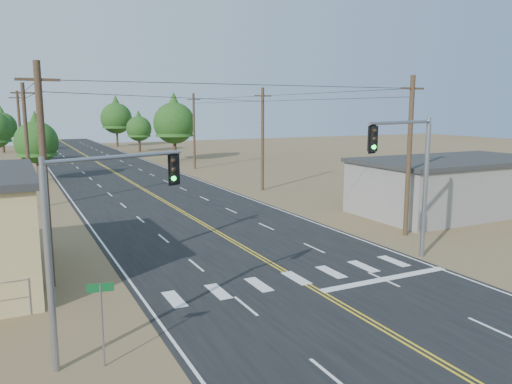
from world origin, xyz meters
TOP-DOWN VIEW (x-y plane):
  - ground at (0.00, 0.00)m, footprint 220.00×220.00m
  - road at (0.00, 30.00)m, footprint 15.00×200.00m
  - building_right at (19.00, 16.00)m, footprint 15.00×8.00m
  - utility_pole_left_near at (-10.50, 12.00)m, footprint 1.80×0.30m
  - utility_pole_left_mid at (-10.50, 32.00)m, footprint 1.80×0.30m
  - utility_pole_left_far at (-10.50, 52.00)m, footprint 1.80×0.30m
  - utility_pole_right_near at (10.50, 12.00)m, footprint 1.80×0.30m
  - utility_pole_right_mid at (10.50, 32.00)m, footprint 1.80×0.30m
  - utility_pole_right_far at (10.50, 52.00)m, footprint 1.80×0.30m
  - signal_mast_left at (-9.65, 4.52)m, footprint 4.82×1.98m
  - signal_mast_right at (6.41, 7.47)m, footprint 5.63×2.22m
  - street_sign at (-9.62, 3.63)m, footprint 0.80×0.19m
  - tree_left_near at (-9.00, 49.01)m, footprint 4.69×4.69m
  - tree_left_far at (-12.64, 91.36)m, footprint 5.18×5.18m
  - tree_right_near at (11.23, 63.11)m, footprint 6.32×6.32m
  - tree_right_mid at (10.29, 82.31)m, footprint 4.66×4.66m
  - tree_right_far at (9.15, 97.49)m, footprint 6.51×6.51m

SIDE VIEW (x-z plane):
  - ground at x=0.00m, z-range 0.00..0.00m
  - road at x=0.00m, z-range 0.00..0.02m
  - street_sign at x=-9.62m, z-range 0.46..3.18m
  - building_right at x=19.00m, z-range 0.00..4.00m
  - signal_mast_left at x=-9.65m, z-range 1.14..7.76m
  - tree_right_mid at x=10.29m, z-range 0.86..8.64m
  - tree_left_near at x=-9.00m, z-range 0.87..8.69m
  - signal_mast_right at x=6.41m, z-range 1.30..8.84m
  - utility_pole_left_near at x=-10.50m, z-range 0.12..10.12m
  - utility_pole_left_mid at x=-10.50m, z-range 0.12..10.12m
  - utility_pole_left_far at x=-10.50m, z-range 0.12..10.12m
  - utility_pole_right_near at x=10.50m, z-range 0.12..10.12m
  - utility_pole_right_mid at x=10.50m, z-range 0.12..10.12m
  - utility_pole_right_far at x=10.50m, z-range 0.12..10.12m
  - tree_left_far at x=-12.64m, z-range 0.96..9.59m
  - tree_right_near at x=11.23m, z-range 1.18..11.72m
  - tree_right_far at x=9.15m, z-range 1.21..12.06m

